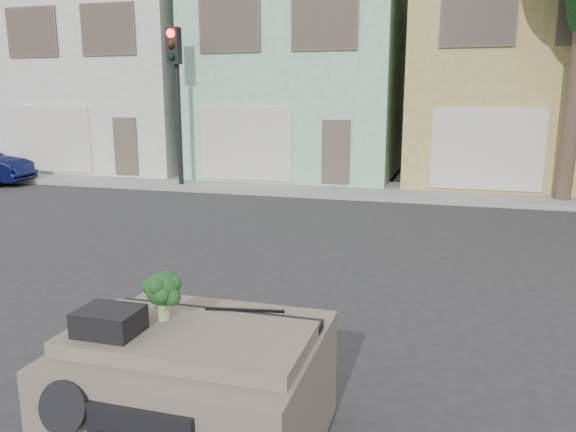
% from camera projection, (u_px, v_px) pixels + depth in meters
% --- Properties ---
extents(ground_plane, '(120.00, 120.00, 0.00)m').
position_uv_depth(ground_plane, '(294.00, 317.00, 7.65)').
color(ground_plane, '#303033').
rests_on(ground_plane, ground).
extents(sidewalk, '(40.00, 3.00, 0.15)m').
position_uv_depth(sidewalk, '(384.00, 191.00, 17.50)').
color(sidewalk, gray).
rests_on(sidewalk, ground).
extents(townhouse_white, '(7.20, 8.20, 7.55)m').
position_uv_depth(townhouse_white, '(134.00, 77.00, 23.47)').
color(townhouse_white, silver).
rests_on(townhouse_white, ground).
extents(townhouse_mint, '(7.20, 8.20, 7.55)m').
position_uv_depth(townhouse_mint, '(307.00, 75.00, 21.44)').
color(townhouse_mint, '#9ED3AF').
rests_on(townhouse_mint, ground).
extents(townhouse_tan, '(7.20, 8.20, 7.55)m').
position_uv_depth(townhouse_tan, '(517.00, 72.00, 19.40)').
color(townhouse_tan, tan).
rests_on(townhouse_tan, ground).
extents(traffic_signal, '(0.40, 0.40, 5.10)m').
position_uv_depth(traffic_signal, '(177.00, 110.00, 17.81)').
color(traffic_signal, black).
rests_on(traffic_signal, ground).
extents(car_dashboard, '(2.00, 1.80, 1.12)m').
position_uv_depth(car_dashboard, '(199.00, 387.00, 4.71)').
color(car_dashboard, '#706456').
rests_on(car_dashboard, ground).
extents(instrument_hump, '(0.48, 0.38, 0.20)m').
position_uv_depth(instrument_hump, '(109.00, 321.00, 4.40)').
color(instrument_hump, black).
rests_on(instrument_hump, car_dashboard).
extents(wiper_arm, '(0.69, 0.15, 0.02)m').
position_uv_depth(wiper_arm, '(245.00, 310.00, 4.87)').
color(wiper_arm, black).
rests_on(wiper_arm, car_dashboard).
extents(broccoli, '(0.35, 0.35, 0.42)m').
position_uv_depth(broccoli, '(163.00, 295.00, 4.66)').
color(broccoli, '#173A17').
rests_on(broccoli, car_dashboard).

